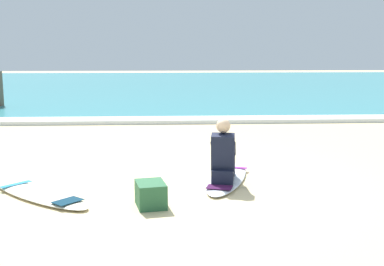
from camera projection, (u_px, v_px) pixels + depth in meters
name	position (u px, v px, depth m)	size (l,w,h in m)	color
ground_plane	(165.00, 183.00, 7.46)	(80.00, 80.00, 0.00)	beige
sea	(165.00, 85.00, 27.18)	(80.00, 28.00, 0.10)	teal
breaking_foam	(165.00, 120.00, 13.70)	(80.00, 0.90, 0.11)	white
surfboard_main	(227.00, 178.00, 7.60)	(1.09, 2.10, 0.08)	silver
surfer_seated	(223.00, 157.00, 7.26)	(0.45, 0.74, 0.95)	black
surfboard_spare_near	(39.00, 194.00, 6.76)	(1.88, 1.81, 0.08)	#EFE5C6
beach_bag	(151.00, 194.00, 6.33)	(0.36, 0.48, 0.32)	#285B38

